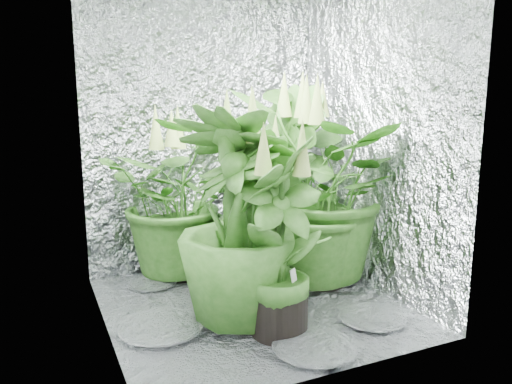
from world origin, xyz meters
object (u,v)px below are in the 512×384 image
object	(u,v)px
plant_d	(237,218)
plant_g	(257,219)
plant_f	(280,240)
plant_a	(179,197)
circulation_fan	(316,251)
plant_c	(280,184)
plant_b	(253,224)
plant_e	(323,188)

from	to	relation	value
plant_d	plant_g	bearing A→B (deg)	42.16
plant_f	plant_g	xyz separation A→B (m)	(0.05, 0.38, 0.01)
plant_a	circulation_fan	size ratio (longest dim) A/B	2.94
plant_c	plant_a	bearing A→B (deg)	153.94
plant_b	plant_d	distance (m)	0.51
plant_b	plant_c	distance (m)	0.34
plant_c	plant_e	xyz separation A→B (m)	(0.18, -0.23, -0.00)
plant_f	circulation_fan	distance (m)	0.92
plant_a	plant_f	distance (m)	1.04
plant_g	plant_d	bearing A→B (deg)	-137.84
plant_b	circulation_fan	bearing A→B (deg)	1.36
plant_g	plant_e	bearing A→B (deg)	13.53
plant_c	plant_f	size ratio (longest dim) A/B	1.25
plant_d	plant_f	distance (m)	0.27
plant_e	plant_g	bearing A→B (deg)	-166.47
plant_a	plant_e	size ratio (longest dim) A/B	0.85
plant_e	plant_g	distance (m)	0.53
plant_d	circulation_fan	size ratio (longest dim) A/B	3.00
plant_a	plant_d	size ratio (longest dim) A/B	0.98
plant_a	plant_c	xyz separation A→B (m)	(0.58, -0.29, 0.09)
plant_d	plant_b	bearing A→B (deg)	56.36
plant_e	circulation_fan	world-z (taller)	plant_e
plant_f	plant_e	bearing A→B (deg)	42.36
plant_b	plant_e	distance (m)	0.49
plant_c	plant_e	world-z (taller)	plant_c
plant_d	plant_f	bearing A→B (deg)	-57.28
plant_b	circulation_fan	distance (m)	0.52
plant_a	plant_c	bearing A→B (deg)	-26.06
plant_c	circulation_fan	world-z (taller)	plant_c
plant_d	plant_e	size ratio (longest dim) A/B	0.87
plant_a	circulation_fan	distance (m)	0.97
plant_a	plant_g	size ratio (longest dim) A/B	1.09
plant_a	plant_c	size ratio (longest dim) A/B	0.89
plant_b	plant_f	xyz separation A→B (m)	(-0.13, -0.62, 0.08)
plant_d	plant_c	bearing A→B (deg)	45.55
plant_b	plant_a	bearing A→B (deg)	130.96
plant_e	circulation_fan	xyz separation A→B (m)	(0.04, 0.13, -0.45)
plant_c	plant_e	distance (m)	0.29
plant_f	circulation_fan	bearing A→B (deg)	46.75
plant_d	plant_e	distance (m)	0.75
plant_a	plant_d	xyz separation A→B (m)	(0.08, -0.80, 0.04)
plant_a	plant_d	bearing A→B (deg)	-84.60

